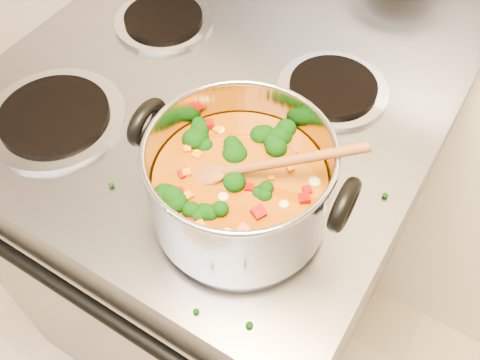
# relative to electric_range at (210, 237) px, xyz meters

# --- Properties ---
(electric_range) EXTENTS (0.78, 0.71, 1.08)m
(electric_range) POSITION_rel_electric_range_xyz_m (0.00, 0.00, 0.00)
(electric_range) COLOR gray
(electric_range) RESTS_ON ground
(stockpot) EXTENTS (0.31, 0.25, 0.15)m
(stockpot) POSITION_rel_electric_range_xyz_m (0.18, -0.16, 0.53)
(stockpot) COLOR #AAABB3
(stockpot) RESTS_ON electric_range
(wooden_spoon) EXTENTS (0.22, 0.13, 0.10)m
(wooden_spoon) POSITION_rel_electric_range_xyz_m (0.19, -0.15, 0.57)
(wooden_spoon) COLOR brown
(wooden_spoon) RESTS_ON stockpot
(cooktop_crumbs) EXTENTS (0.08, 0.34, 0.01)m
(cooktop_crumbs) POSITION_rel_electric_range_xyz_m (0.26, -0.13, 0.46)
(cooktop_crumbs) COLOR black
(cooktop_crumbs) RESTS_ON electric_range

